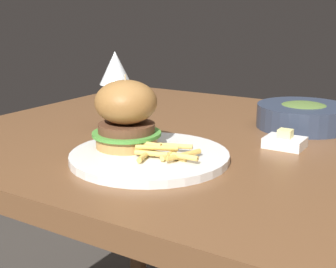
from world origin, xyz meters
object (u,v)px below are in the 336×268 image
main_plate (150,156)px  soup_bowl (303,115)px  wine_glass (115,72)px  burger_sandwich (126,114)px  butter_dish (285,142)px

main_plate → soup_bowl: size_ratio=1.38×
soup_bowl → wine_glass: bearing=-149.6°
burger_sandwich → butter_dish: (0.23, 0.19, -0.06)m
wine_glass → soup_bowl: 0.43m
main_plate → butter_dish: 0.27m
butter_dish → soup_bowl: size_ratio=0.36×
main_plate → butter_dish: bearing=48.6°
butter_dish → soup_bowl: soup_bowl is taller
burger_sandwich → wine_glass: size_ratio=0.78×
main_plate → butter_dish: size_ratio=3.82×
wine_glass → soup_bowl: bearing=30.4°
burger_sandwich → soup_bowl: burger_sandwich is taller
main_plate → wine_glass: (-0.20, 0.16, 0.12)m
main_plate → wine_glass: wine_glass is taller
wine_glass → soup_bowl: wine_glass is taller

